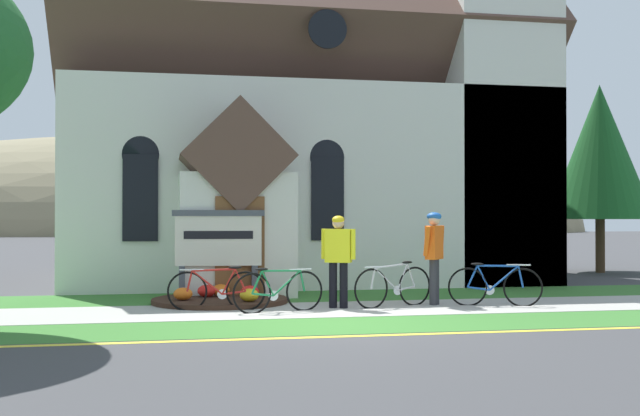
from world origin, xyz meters
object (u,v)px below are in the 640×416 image
at_px(bicycle_blue, 217,290).
at_px(bicycle_silver, 278,291).
at_px(bicycle_orange, 394,286).
at_px(cyclist_in_yellow_jersey, 434,250).
at_px(roadside_conifer, 600,152).
at_px(bicycle_black, 495,286).
at_px(church_sign, 219,241).
at_px(cyclist_in_blue_jersey, 338,254).

xyz_separation_m(bicycle_blue, bicycle_silver, (1.05, -0.46, 0.00)).
bearing_deg(bicycle_orange, cyclist_in_yellow_jersey, 7.50).
xyz_separation_m(bicycle_silver, roadside_conifer, (10.97, 7.98, 3.28)).
bearing_deg(bicycle_black, cyclist_in_yellow_jersey, 161.89).
height_order(church_sign, roadside_conifer, roadside_conifer).
relative_size(church_sign, roadside_conifer, 0.32).
bearing_deg(bicycle_blue, cyclist_in_yellow_jersey, 0.78).
bearing_deg(church_sign, cyclist_in_blue_jersey, -40.80).
bearing_deg(bicycle_orange, roadside_conifer, 40.92).
distance_m(bicycle_orange, bicycle_black, 1.92).
xyz_separation_m(church_sign, roadside_conifer, (11.88, 5.85, 2.47)).
bearing_deg(bicycle_blue, bicycle_orange, -0.94).
bearing_deg(bicycle_blue, cyclist_in_blue_jersey, -3.06).
bearing_deg(bicycle_silver, bicycle_blue, 156.19).
bearing_deg(bicycle_black, church_sign, 158.75).
bearing_deg(roadside_conifer, bicycle_orange, -139.08).
bearing_deg(roadside_conifer, bicycle_black, -131.15).
distance_m(bicycle_orange, cyclist_in_yellow_jersey, 1.07).
distance_m(church_sign, cyclist_in_yellow_jersey, 4.30).
height_order(bicycle_silver, cyclist_in_yellow_jersey, cyclist_in_yellow_jersey).
relative_size(cyclist_in_yellow_jersey, cyclist_in_blue_jersey, 1.04).
bearing_deg(bicycle_black, bicycle_blue, 176.75).
bearing_deg(bicycle_orange, church_sign, 151.26).
bearing_deg(church_sign, bicycle_blue, -94.63).
xyz_separation_m(church_sign, cyclist_in_blue_jersey, (2.07, -1.79, -0.19)).
xyz_separation_m(church_sign, bicycle_blue, (-0.14, -1.67, -0.82)).
height_order(bicycle_black, cyclist_in_yellow_jersey, cyclist_in_yellow_jersey).
distance_m(bicycle_blue, cyclist_in_blue_jersey, 2.30).
bearing_deg(bicycle_orange, bicycle_silver, -169.65).
bearing_deg(church_sign, bicycle_orange, -28.74).
bearing_deg(cyclist_in_blue_jersey, bicycle_silver, -163.49).
distance_m(church_sign, roadside_conifer, 13.47).
xyz_separation_m(bicycle_orange, bicycle_blue, (-3.28, 0.05, -0.01)).
distance_m(bicycle_silver, roadside_conifer, 13.96).
height_order(bicycle_black, roadside_conifer, roadside_conifer).
relative_size(cyclist_in_blue_jersey, roadside_conifer, 0.30).
relative_size(church_sign, cyclist_in_yellow_jersey, 1.05).
distance_m(church_sign, bicycle_blue, 1.86).
height_order(bicycle_orange, cyclist_in_yellow_jersey, cyclist_in_yellow_jersey).
xyz_separation_m(cyclist_in_yellow_jersey, roadside_conifer, (7.90, 7.47, 2.61)).
height_order(bicycle_blue, bicycle_black, bicycle_black).
xyz_separation_m(bicycle_orange, cyclist_in_yellow_jersey, (0.84, 0.11, 0.66)).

